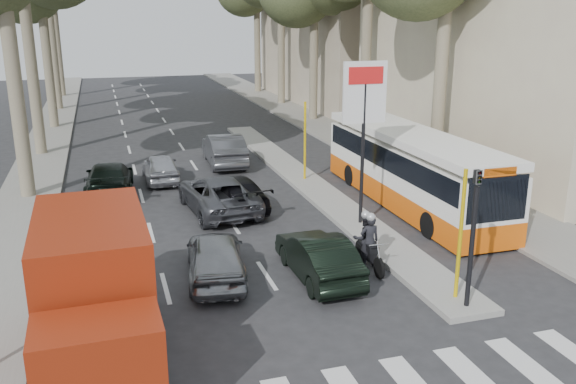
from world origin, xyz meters
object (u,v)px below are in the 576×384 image
Objects in this scene: dark_hatchback at (318,256)px; red_truck at (95,293)px; city_bus at (411,167)px; silver_hatchback at (216,256)px; motorcycle at (367,241)px.

red_truck is at bearing 24.19° from dark_hatchback.
red_truck reaches higher than city_bus.
silver_hatchback reaches higher than dark_hatchback.
motorcycle is at bearing 21.47° from red_truck.
city_bus is 6.40m from motorcycle.
motorcycle is at bearing -128.75° from city_bus.
motorcycle is (7.45, 3.13, -0.85)m from red_truck.
dark_hatchback is at bearing -136.48° from city_bus.
dark_hatchback is 0.36× the size of city_bus.
dark_hatchback is 0.66× the size of red_truck.
silver_hatchback is 0.67× the size of red_truck.
red_truck is at bearing 56.10° from silver_hatchback.
red_truck is 8.12m from motorcycle.
dark_hatchback is at bearing 24.07° from red_truck.
dark_hatchback is 7.79m from city_bus.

